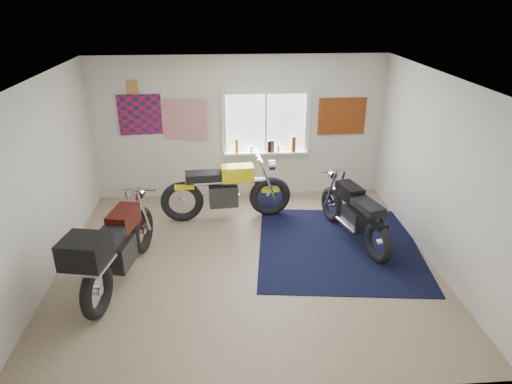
{
  "coord_description": "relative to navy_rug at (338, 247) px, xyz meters",
  "views": [
    {
      "loc": [
        -0.29,
        -5.85,
        3.73
      ],
      "look_at": [
        0.17,
        0.4,
        0.96
      ],
      "focal_mm": 32.0,
      "sensor_mm": 36.0,
      "label": 1
    }
  ],
  "objects": [
    {
      "name": "ground",
      "position": [
        -1.47,
        -0.31,
        -0.01
      ],
      "size": [
        5.5,
        5.5,
        0.0
      ],
      "primitive_type": "plane",
      "color": "#9E896B",
      "rests_on": "ground"
    },
    {
      "name": "room_shell",
      "position": [
        -1.47,
        -0.31,
        1.63
      ],
      "size": [
        5.5,
        5.5,
        5.5
      ],
      "color": "white",
      "rests_on": "ground"
    },
    {
      "name": "navy_rug",
      "position": [
        0.0,
        0.0,
        0.0
      ],
      "size": [
        2.78,
        2.87,
        0.01
      ],
      "primitive_type": "cube",
      "rotation": [
        0.0,
        0.0,
        -0.12
      ],
      "color": "black",
      "rests_on": "ground"
    },
    {
      "name": "window_assembly",
      "position": [
        -0.97,
        2.16,
        1.36
      ],
      "size": [
        1.66,
        0.17,
        1.26
      ],
      "color": "white",
      "rests_on": "room_shell"
    },
    {
      "name": "oil_bottles",
      "position": [
        -0.87,
        2.09,
        1.02
      ],
      "size": [
        1.17,
        0.09,
        0.3
      ],
      "color": "#956615",
      "rests_on": "window_assembly"
    },
    {
      "name": "flag_display",
      "position": [
        -3.37,
        2.17,
        2.14
      ],
      "size": [
        1.6,
        0.1,
        1.17
      ],
      "color": "red",
      "rests_on": "room_shell"
    },
    {
      "name": "triumph_poster",
      "position": [
        0.48,
        2.17,
        1.54
      ],
      "size": [
        0.9,
        0.03,
        0.7
      ],
      "primitive_type": "cube",
      "color": "#A54C14",
      "rests_on": "room_shell"
    },
    {
      "name": "yellow_triumph",
      "position": [
        -1.76,
        1.16,
        0.5
      ],
      "size": [
        2.3,
        0.69,
        1.16
      ],
      "rotation": [
        0.0,
        0.0,
        0.08
      ],
      "color": "black",
      "rests_on": "ground"
    },
    {
      "name": "black_chrome_bike",
      "position": [
        0.28,
        0.23,
        0.45
      ],
      "size": [
        0.79,
        2.0,
        1.05
      ],
      "rotation": [
        0.0,
        0.0,
        1.85
      ],
      "color": "black",
      "rests_on": "navy_rug"
    },
    {
      "name": "maroon_tourer",
      "position": [
        -3.26,
        -0.82,
        0.6
      ],
      "size": [
        0.93,
        2.28,
        1.16
      ],
      "rotation": [
        0.0,
        0.0,
        1.37
      ],
      "color": "black",
      "rests_on": "ground"
    }
  ]
}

